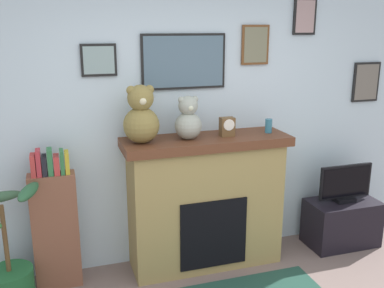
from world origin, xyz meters
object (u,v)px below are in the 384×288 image
(potted_plant, at_px, (10,273))
(teddy_bear_tan, at_px, (141,117))
(fireplace, at_px, (205,201))
(candle_jar, at_px, (269,126))
(teddy_bear_grey, at_px, (188,120))
(tv_stand, at_px, (341,222))
(mantel_clock, at_px, (227,127))
(bookshelf, at_px, (55,225))
(television, at_px, (345,184))

(potted_plant, bearing_deg, teddy_bear_tan, 7.83)
(fireplace, xyz_separation_m, potted_plant, (-1.67, -0.17, -0.32))
(fireplace, xyz_separation_m, candle_jar, (0.59, -0.02, 0.66))
(fireplace, height_order, teddy_bear_grey, teddy_bear_grey)
(potted_plant, xyz_separation_m, candle_jar, (2.26, 0.15, 0.98))
(potted_plant, xyz_separation_m, tv_stand, (3.09, 0.09, -0.06))
(mantel_clock, bearing_deg, teddy_bear_tan, 179.93)
(tv_stand, distance_m, teddy_bear_grey, 1.96)
(bookshelf, height_order, teddy_bear_tan, teddy_bear_tan)
(tv_stand, bearing_deg, fireplace, 176.90)
(potted_plant, distance_m, television, 3.11)
(television, xyz_separation_m, teddy_bear_grey, (-1.59, 0.06, 0.74))
(teddy_bear_tan, bearing_deg, television, -1.73)
(candle_jar, relative_size, mantel_clock, 0.77)
(fireplace, bearing_deg, mantel_clock, -5.85)
(candle_jar, bearing_deg, teddy_bear_grey, -179.96)
(potted_plant, relative_size, teddy_bear_grey, 2.69)
(fireplace, relative_size, television, 2.61)
(fireplace, bearing_deg, candle_jar, -1.72)
(bookshelf, distance_m, teddy_bear_grey, 1.40)
(bookshelf, bearing_deg, fireplace, -1.01)
(potted_plant, relative_size, tv_stand, 1.43)
(fireplace, xyz_separation_m, teddy_bear_tan, (-0.57, -0.02, 0.81))
(potted_plant, height_order, television, potted_plant)
(potted_plant, xyz_separation_m, mantel_clock, (1.85, 0.15, 1.00))
(mantel_clock, bearing_deg, tv_stand, -2.68)
(tv_stand, height_order, television, television)
(television, bearing_deg, potted_plant, -178.32)
(candle_jar, bearing_deg, tv_stand, -4.07)
(candle_jar, xyz_separation_m, mantel_clock, (-0.40, -0.00, 0.02))
(teddy_bear_grey, bearing_deg, television, -2.17)
(television, distance_m, teddy_bear_grey, 1.76)
(mantel_clock, distance_m, teddy_bear_grey, 0.36)
(teddy_bear_tan, bearing_deg, bookshelf, 176.79)
(bookshelf, bearing_deg, mantel_clock, -1.62)
(television, xyz_separation_m, candle_jar, (-0.84, 0.06, 0.63))
(candle_jar, bearing_deg, teddy_bear_tan, -179.97)
(potted_plant, distance_m, teddy_bear_tan, 1.59)
(potted_plant, bearing_deg, bookshelf, 27.89)
(teddy_bear_grey, bearing_deg, teddy_bear_tan, -179.98)
(fireplace, height_order, candle_jar, candle_jar)
(teddy_bear_tan, bearing_deg, teddy_bear_grey, 0.02)
(potted_plant, relative_size, mantel_clock, 6.08)
(teddy_bear_tan, bearing_deg, mantel_clock, -0.07)
(bookshelf, height_order, television, bookshelf)
(fireplace, bearing_deg, teddy_bear_tan, -178.15)
(bookshelf, height_order, potted_plant, bookshelf)
(television, relative_size, candle_jar, 4.47)
(television, height_order, teddy_bear_grey, teddy_bear_grey)
(fireplace, height_order, mantel_clock, mantel_clock)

